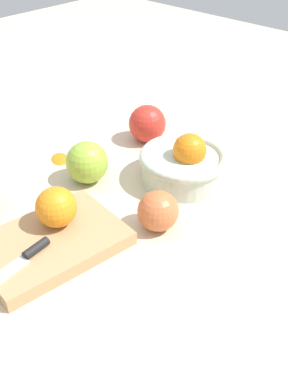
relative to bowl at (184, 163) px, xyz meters
name	(u,v)px	position (x,y,z in m)	size (l,w,h in m)	color
ground_plane	(91,194)	(0.16, -0.09, -0.04)	(2.40, 2.40, 0.00)	beige
bowl	(184,163)	(0.00, 0.00, 0.00)	(0.17, 0.17, 0.10)	beige
cutting_board	(51,243)	(0.30, -0.03, -0.03)	(0.23, 0.16, 0.02)	tan
orange_on_board	(56,207)	(0.27, -0.05, 0.02)	(0.07, 0.07, 0.07)	orange
knife	(19,261)	(0.37, -0.01, -0.01)	(0.16, 0.03, 0.01)	silver
apple_front_center	(87,162)	(0.13, -0.13, 0.00)	(0.08, 0.08, 0.08)	#8EB738
apple_front_left	(147,124)	(-0.07, -0.16, 0.00)	(0.08, 0.08, 0.08)	red
apple_back_center	(158,211)	(0.14, 0.06, 0.00)	(0.07, 0.07, 0.07)	#CC6638
citrus_peel	(60,158)	(0.12, -0.24, -0.03)	(0.05, 0.04, 0.01)	orange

